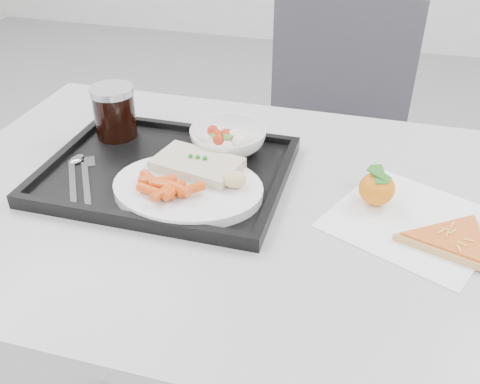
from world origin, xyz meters
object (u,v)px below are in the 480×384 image
Objects in this scene: table at (249,229)px; pizza_slice at (454,241)px; chair at (332,139)px; dinner_plate at (188,189)px; tray at (167,172)px; salad_bowl at (228,140)px; cola_glass at (114,111)px; tangerine at (377,189)px.

pizza_slice is at bearing -6.63° from table.
chair is 3.44× the size of dinner_plate.
table is 2.67× the size of tray.
chair reaches higher than dinner_plate.
salad_bowl is 0.70× the size of pizza_slice.
table is at bearing -22.78° from cola_glass.
chair is at bearing 68.49° from tray.
tangerine is at bearing 147.62° from pizza_slice.
pizza_slice is at bearing -1.19° from dinner_plate.
cola_glass is 0.55m from tangerine.
dinner_plate is 1.25× the size of pizza_slice.
dinner_plate is at bearing -43.79° from tray.
dinner_plate is 3.93× the size of tangerine.
chair is at bearing 83.17° from table.
cola_glass is (-0.24, -0.00, 0.03)m from salad_bowl.
tangerine is (0.22, 0.04, 0.10)m from table.
tray is at bearing 168.91° from table.
cola_glass is (-0.15, 0.10, 0.06)m from tray.
cola_glass reaches higher than tray.
table is 0.19m from tray.
table is 4.44× the size of dinner_plate.
cola_glass is at bearing 146.14° from tray.
table is 0.14m from dinner_plate.
tray is 0.39m from tangerine.
salad_bowl is at bearing 81.75° from dinner_plate.
salad_bowl is 0.25m from cola_glass.
dinner_plate is 2.50× the size of cola_glass.
cola_glass is 0.70m from pizza_slice.
table is 1.29× the size of chair.
tangerine reaches higher than salad_bowl.
tray is at bearing -131.45° from salad_bowl.
tray is (-0.25, -0.64, 0.22)m from chair.
table is 11.11× the size of cola_glass.
table is 0.69m from chair.
chair reaches higher than tangerine.
dinner_plate is at bearing -104.72° from chair.
dinner_plate is 0.17m from salad_bowl.
dinner_plate is 0.28m from cola_glass.
chair is 6.11× the size of salad_bowl.
cola_glass is at bearing -127.04° from chair.
tangerine reaches higher than table.
dinner_plate is (-0.10, -0.03, 0.09)m from table.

